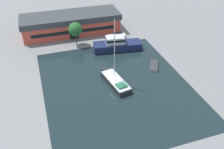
{
  "coord_description": "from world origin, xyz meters",
  "views": [
    {
      "loc": [
        -13.71,
        -38.99,
        31.45
      ],
      "look_at": [
        0.0,
        2.68,
        1.0
      ],
      "focal_mm": 40.0,
      "sensor_mm": 36.0,
      "label": 1
    }
  ],
  "objects": [
    {
      "name": "ground_plane",
      "position": [
        0.0,
        0.0,
        0.0
      ],
      "size": [
        440.0,
        440.0,
        0.0
      ],
      "primitive_type": "plane",
      "color": "gray"
    },
    {
      "name": "warehouse_building",
      "position": [
        -3.94,
        28.39,
        2.78
      ],
      "size": [
        27.93,
        9.76,
        5.5
      ],
      "rotation": [
        0.0,
        0.0,
        -0.02
      ],
      "color": "#C64C3D",
      "rests_on": "ground"
    },
    {
      "name": "water_canal",
      "position": [
        0.0,
        0.0,
        0.0
      ],
      "size": [
        29.45,
        35.76,
        0.01
      ],
      "primitive_type": "cube",
      "color": "#19282D",
      "rests_on": "ground"
    },
    {
      "name": "small_dinghy",
      "position": [
        10.73,
        4.17,
        0.25
      ],
      "size": [
        3.62,
        4.85,
        0.48
      ],
      "rotation": [
        0.0,
        0.0,
        2.67
      ],
      "color": "white",
      "rests_on": "water_canal"
    },
    {
      "name": "motor_cruiser",
      "position": [
        5.2,
        14.52,
        1.34
      ],
      "size": [
        12.67,
        5.54,
        3.65
      ],
      "rotation": [
        0.0,
        0.0,
        1.43
      ],
      "color": "#19234C",
      "rests_on": "water_canal"
    },
    {
      "name": "quay_tree_near_building",
      "position": [
        -4.15,
        20.37,
        4.41
      ],
      "size": [
        3.61,
        3.61,
        6.23
      ],
      "color": "brown",
      "rests_on": "ground"
    },
    {
      "name": "parked_car",
      "position": [
        7.42,
        20.44,
        0.84
      ],
      "size": [
        4.81,
        2.16,
        1.67
      ],
      "rotation": [
        0.0,
        0.0,
        1.5
      ],
      "color": "silver",
      "rests_on": "ground"
    },
    {
      "name": "sailboat_moored",
      "position": [
        0.04,
        0.56,
        0.69
      ],
      "size": [
        4.27,
        9.92,
        14.17
      ],
      "rotation": [
        0.0,
        0.0,
        0.17
      ],
      "color": "#23282D",
      "rests_on": "water_canal"
    }
  ]
}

